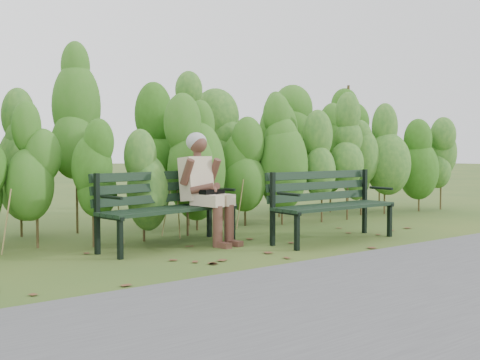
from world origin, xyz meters
TOP-DOWN VIEW (x-y plane):
  - ground at (0.00, 0.00)m, footprint 80.00×80.00m
  - footpath at (0.00, -2.20)m, footprint 60.00×2.50m
  - hedge_band at (0.00, 1.86)m, footprint 11.04×1.67m
  - leaf_litter at (-0.56, 0.02)m, footprint 5.42×2.07m
  - bench_left at (-0.80, 0.72)m, footprint 1.79×0.87m
  - bench_right at (1.02, -0.09)m, footprint 1.71×0.60m
  - seated_woman at (-0.32, 0.63)m, footprint 0.56×0.82m

SIDE VIEW (x-z plane):
  - ground at x=0.00m, z-range 0.00..0.00m
  - leaf_litter at x=-0.56m, z-range 0.00..0.01m
  - footpath at x=0.00m, z-range 0.00..0.01m
  - bench_right at x=1.02m, z-range 0.08..0.92m
  - bench_left at x=-0.80m, z-range 0.08..0.93m
  - seated_woman at x=-0.32m, z-range 0.08..1.39m
  - hedge_band at x=0.00m, z-range 0.05..2.47m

